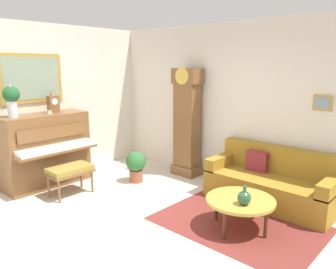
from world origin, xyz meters
The scene contains 14 objects.
ground_plane centered at (0.00, 0.00, -0.05)m, with size 6.40×6.00×0.10m, color beige.
wall_left centered at (-2.60, 0.00, 1.41)m, with size 0.13×4.90×2.80m.
wall_back centered at (0.01, 2.40, 1.40)m, with size 5.30×0.13×2.80m.
area_rug centered at (1.04, 1.02, 0.00)m, with size 2.10×1.50×0.01m, color maroon.
piano centered at (-2.23, 0.05, 0.64)m, with size 0.87×1.44×1.26m.
piano_bench centered at (-1.50, 0.06, 0.41)m, with size 0.42×0.70×0.48m.
grandfather_clock centered at (-0.77, 2.12, 0.96)m, with size 0.52×0.34×2.03m.
couch centered at (1.03, 1.98, 0.31)m, with size 1.90×0.80×0.84m.
coffee_table centered at (1.11, 0.92, 0.38)m, with size 0.88×0.88×0.41m.
mantel_clock centered at (-2.23, 0.25, 1.43)m, with size 0.13×0.18×0.38m.
flower_vase centered at (-2.23, -0.45, 1.57)m, with size 0.26×0.26×0.58m.
teacup centered at (-2.19, 0.15, 1.28)m, with size 0.12×0.12×0.06m.
green_jug centered at (1.23, 0.79, 0.50)m, with size 0.17×0.17×0.24m.
potted_plant centered at (-1.17, 1.19, 0.32)m, with size 0.36×0.36×0.56m.
Camera 1 is at (3.08, -2.61, 2.09)m, focal length 35.26 mm.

